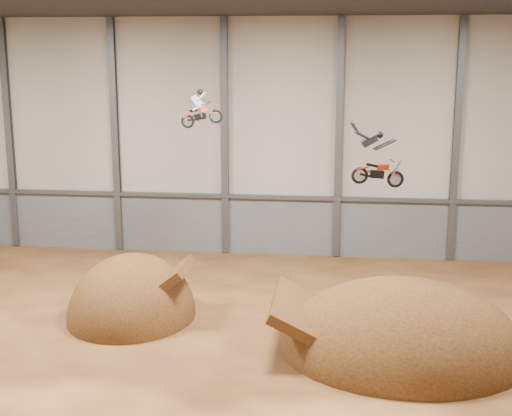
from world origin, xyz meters
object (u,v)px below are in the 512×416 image
Objects in this scene: landing_ramp at (402,350)px; fmx_rider_a at (203,106)px; fmx_rider_b at (377,155)px; takeoff_ramp at (132,316)px.

fmx_rider_a is at bearing 149.13° from landing_ramp.
landing_ramp is at bearing -55.84° from fmx_rider_b.
fmx_rider_a is at bearing 46.39° from takeoff_ramp.
landing_ramp is 4.90× the size of fmx_rider_a.
takeoff_ramp is at bearing 163.01° from fmx_rider_b.
fmx_rider_a is 9.23m from fmx_rider_b.
fmx_rider_b is (10.92, -1.24, 7.91)m from takeoff_ramp.
fmx_rider_a is (2.90, 3.05, 9.52)m from takeoff_ramp.
landing_ramp is at bearing -25.61° from fmx_rider_a.
landing_ramp is (12.13, -2.47, 0.00)m from takeoff_ramp.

